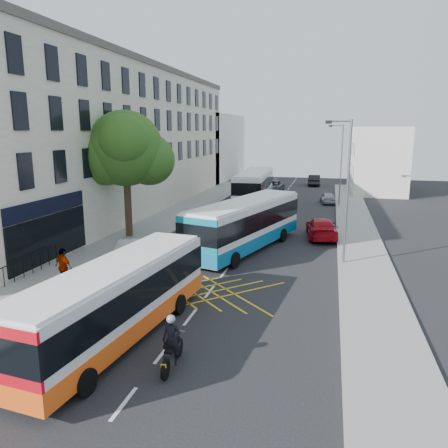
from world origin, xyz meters
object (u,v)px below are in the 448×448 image
Objects in this scene: bus_near at (116,300)px; parked_car_blue at (29,314)px; bus_mid at (245,224)px; bus_far at (254,187)px; street_tree at (125,149)px; distant_car_grey at (272,186)px; lamp_near at (346,185)px; distant_car_dark at (314,180)px; pedestrian_far at (64,267)px; motorbike at (172,343)px; distant_car_silver at (328,198)px; lamp_far at (340,161)px; parked_car_silver at (133,254)px; red_hatchback at (321,228)px.

bus_near is 3.68m from parked_car_blue.
bus_mid is 0.96× the size of bus_far.
distant_car_grey is at bearing 75.49° from street_tree.
lamp_near is 37.91m from distant_car_dark.
lamp_near is 15.45m from pedestrian_far.
lamp_near reaches higher than parked_car_blue.
bus_far is 27.79m from pedestrian_far.
motorbike reaches higher than distant_car_silver.
bus_mid is 3.36× the size of distant_car_silver.
lamp_near is 3.87× the size of motorbike.
distant_car_dark is (4.84, 8.34, 0.04)m from distant_car_grey.
lamp_far reaches higher than bus_near.
parked_car_silver is (-11.39, -23.38, -3.83)m from lamp_far.
parked_car_silver is at bearing 77.39° from distant_car_dark.
parked_car_blue is (-11.80, -31.62, -3.92)m from lamp_far.
bus_far is at bearing 97.11° from bus_near.
bus_mid is 7.58m from parked_car_silver.
red_hatchback is 1.42× the size of distant_car_silver.
motorbike is 0.59× the size of distant_car_silver.
street_tree reaches higher than parked_car_blue.
red_hatchback is (4.70, 4.45, -0.97)m from bus_mid.
street_tree reaches higher than motorbike.
pedestrian_far is (-5.29, -36.46, 0.36)m from distant_car_grey.
red_hatchback is at bearing 101.64° from lamp_near.
pedestrian_far is (-7.19, -9.09, -0.61)m from bus_mid.
bus_near reaches higher than pedestrian_far.
bus_mid is (-6.00, -18.12, -2.93)m from lamp_far.
distant_car_dark is (8.73, 49.21, 0.06)m from parked_car_blue.
street_tree is 18.82m from bus_far.
pedestrian_far is at bearing -151.37° from lamp_near.
distant_car_grey is (-1.90, 27.37, -0.97)m from bus_mid.
street_tree is 36.94m from distant_car_dark.
parked_car_silver is 0.96× the size of red_hatchback.
street_tree is at bearing 7.84° from red_hatchback.
red_hatchback is 0.96× the size of distant_car_grey.
lamp_far is 0.66× the size of bus_far.
bus_mid is 14.73m from parked_car_blue.
motorbike is 0.45× the size of distant_car_dark.
lamp_far is at bearing 98.76° from distant_car_dark.
street_tree reaches higher than bus_mid.
distant_car_dark is at bearing 90.38° from bus_near.
pedestrian_far is (-4.58, -27.40, -0.71)m from bus_far.
street_tree is at bearing 117.24° from motorbike.
red_hatchback is at bearing 75.09° from bus_near.
bus_near is 19.04m from red_hatchback.
lamp_far is 1.56× the size of distant_car_grey.
distant_car_dark is at bearing -86.37° from pedestrian_far.
street_tree is 4.25× the size of motorbike.
lamp_far is at bearing 49.19° from street_tree.
distant_car_grey is at bearing 90.36° from motorbike.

